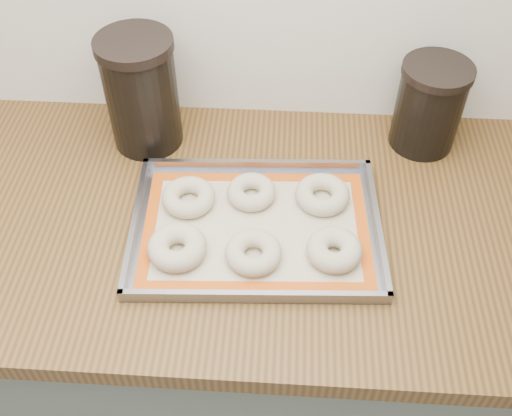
# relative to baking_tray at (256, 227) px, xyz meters

# --- Properties ---
(cabinet) EXTENTS (3.00, 0.65, 0.86)m
(cabinet) POSITION_rel_baking_tray_xyz_m (0.03, 0.03, -0.48)
(cabinet) COLOR #5E6559
(cabinet) RESTS_ON floor
(countertop) EXTENTS (3.06, 0.68, 0.04)m
(countertop) POSITION_rel_baking_tray_xyz_m (0.03, 0.03, -0.03)
(countertop) COLOR brown
(countertop) RESTS_ON cabinet
(baking_tray) EXTENTS (0.48, 0.35, 0.03)m
(baking_tray) POSITION_rel_baking_tray_xyz_m (0.00, 0.00, 0.00)
(baking_tray) COLOR gray
(baking_tray) RESTS_ON countertop
(baking_mat) EXTENTS (0.43, 0.31, 0.00)m
(baking_mat) POSITION_rel_baking_tray_xyz_m (-0.00, 0.00, -0.00)
(baking_mat) COLOR #C6B793
(baking_mat) RESTS_ON baking_tray
(bagel_front_left) EXTENTS (0.11, 0.11, 0.04)m
(bagel_front_left) POSITION_rel_baking_tray_xyz_m (-0.14, -0.07, 0.02)
(bagel_front_left) COLOR #C2B496
(bagel_front_left) RESTS_ON baking_mat
(bagel_front_mid) EXTENTS (0.12, 0.12, 0.03)m
(bagel_front_mid) POSITION_rel_baking_tray_xyz_m (-0.00, -0.07, 0.01)
(bagel_front_mid) COLOR #C2B496
(bagel_front_mid) RESTS_ON baking_mat
(bagel_front_right) EXTENTS (0.11, 0.11, 0.04)m
(bagel_front_right) POSITION_rel_baking_tray_xyz_m (0.14, -0.06, 0.02)
(bagel_front_right) COLOR #C2B496
(bagel_front_right) RESTS_ON baking_mat
(bagel_back_left) EXTENTS (0.13, 0.13, 0.03)m
(bagel_back_left) POSITION_rel_baking_tray_xyz_m (-0.13, 0.06, 0.01)
(bagel_back_left) COLOR #C2B496
(bagel_back_left) RESTS_ON baking_mat
(bagel_back_mid) EXTENTS (0.10, 0.10, 0.03)m
(bagel_back_mid) POSITION_rel_baking_tray_xyz_m (-0.01, 0.08, 0.01)
(bagel_back_mid) COLOR #C2B496
(bagel_back_mid) RESTS_ON baking_mat
(bagel_back_right) EXTENTS (0.11, 0.11, 0.03)m
(bagel_back_right) POSITION_rel_baking_tray_xyz_m (0.12, 0.08, 0.01)
(bagel_back_right) COLOR #C2B496
(bagel_back_right) RESTS_ON baking_mat
(canister_left) EXTENTS (0.15, 0.15, 0.24)m
(canister_left) POSITION_rel_baking_tray_xyz_m (-0.25, 0.24, 0.12)
(canister_left) COLOR black
(canister_left) RESTS_ON countertop
(canister_mid) EXTENTS (0.11, 0.11, 0.18)m
(canister_mid) POSITION_rel_baking_tray_xyz_m (-0.24, 0.26, 0.08)
(canister_mid) COLOR black
(canister_mid) RESTS_ON countertop
(canister_right) EXTENTS (0.14, 0.14, 0.19)m
(canister_right) POSITION_rel_baking_tray_xyz_m (0.34, 0.27, 0.09)
(canister_right) COLOR black
(canister_right) RESTS_ON countertop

